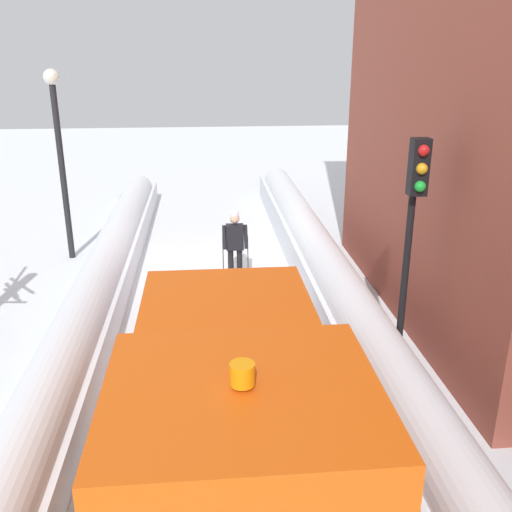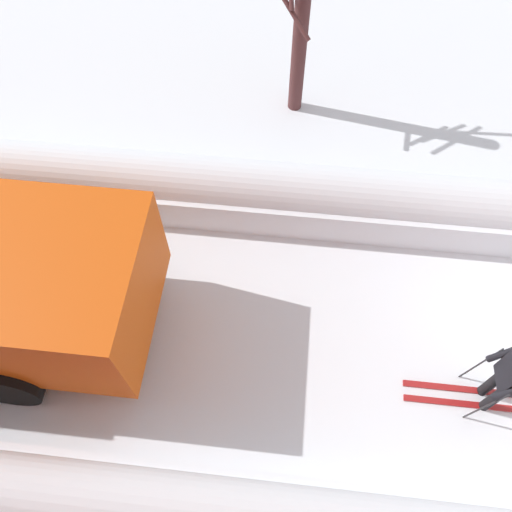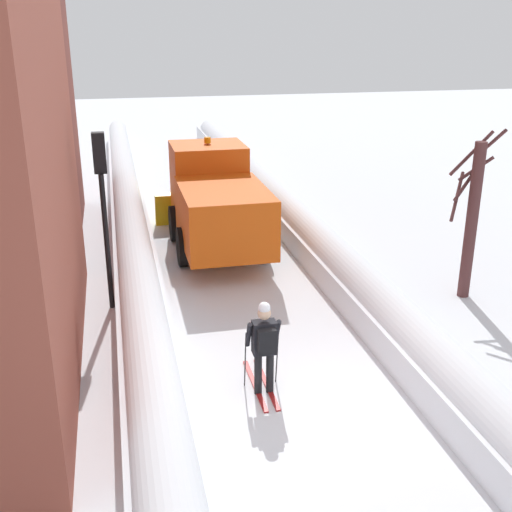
% 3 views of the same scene
% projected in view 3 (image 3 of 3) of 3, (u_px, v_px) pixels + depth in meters
% --- Properties ---
extents(ground_plane, '(80.00, 80.00, 0.00)m').
position_uv_depth(ground_plane, '(212.00, 233.00, 20.29)').
color(ground_plane, white).
extents(snowbank_left, '(1.10, 36.00, 1.28)m').
position_uv_depth(snowbank_left, '(130.00, 221.00, 19.56)').
color(snowbank_left, white).
rests_on(snowbank_left, ground).
extents(snowbank_right, '(1.10, 36.00, 1.12)m').
position_uv_depth(snowbank_right, '(288.00, 213.00, 20.65)').
color(snowbank_right, white).
rests_on(snowbank_right, ground).
extents(plow_truck, '(3.20, 5.98, 3.12)m').
position_uv_depth(plow_truck, '(216.00, 201.00, 18.37)').
color(plow_truck, '#DB510F').
rests_on(plow_truck, ground).
extents(skier, '(0.62, 1.80, 1.81)m').
position_uv_depth(skier, '(264.00, 344.00, 11.22)').
color(skier, black).
rests_on(skier, ground).
extents(traffic_light_pole, '(0.28, 0.42, 4.12)m').
position_uv_depth(traffic_light_pole, '(102.00, 187.00, 14.13)').
color(traffic_light_pole, black).
rests_on(traffic_light_pole, ground).
extents(bare_tree_near, '(1.21, 1.11, 4.15)m').
position_uv_depth(bare_tree_near, '(472.00, 216.00, 14.99)').
color(bare_tree_near, '#4E2C2B').
rests_on(bare_tree_near, ground).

